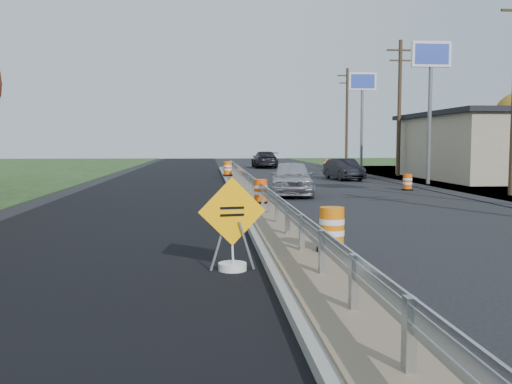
{
  "coord_description": "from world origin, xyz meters",
  "views": [
    {
      "loc": [
        -1.84,
        -14.97,
        2.34
      ],
      "look_at": [
        -0.63,
        -0.76,
        1.1
      ],
      "focal_mm": 40.0,
      "sensor_mm": 36.0,
      "label": 1
    }
  ],
  "objects": [
    {
      "name": "ground",
      "position": [
        0.0,
        0.0,
        0.0
      ],
      "size": [
        140.0,
        140.0,
        0.0
      ],
      "primitive_type": "plane",
      "color": "black",
      "rests_on": "ground"
    },
    {
      "name": "milled_overlay",
      "position": [
        -4.4,
        10.0,
        0.01
      ],
      "size": [
        7.2,
        120.0,
        0.01
      ],
      "primitive_type": "cube",
      "color": "black",
      "rests_on": "ground"
    },
    {
      "name": "median",
      "position": [
        0.0,
        8.0,
        0.11
      ],
      "size": [
        1.6,
        55.0,
        0.23
      ],
      "color": "gray",
      "rests_on": "ground"
    },
    {
      "name": "guardrail",
      "position": [
        0.0,
        9.0,
        0.73
      ],
      "size": [
        0.1,
        46.15,
        0.72
      ],
      "color": "silver",
      "rests_on": "median"
    },
    {
      "name": "pylon_sign_mid",
      "position": [
        10.5,
        16.0,
        6.48
      ],
      "size": [
        2.2,
        0.3,
        7.9
      ],
      "color": "slate",
      "rests_on": "ground"
    },
    {
      "name": "pylon_sign_north",
      "position": [
        10.5,
        30.0,
        6.48
      ],
      "size": [
        2.2,
        0.3,
        7.9
      ],
      "color": "slate",
      "rests_on": "ground"
    },
    {
      "name": "utility_pole_nmid",
      "position": [
        11.5,
        24.0,
        4.93
      ],
      "size": [
        1.9,
        0.26,
        9.4
      ],
      "color": "#473523",
      "rests_on": "ground"
    },
    {
      "name": "utility_pole_north",
      "position": [
        11.5,
        39.0,
        4.93
      ],
      "size": [
        1.9,
        0.26,
        9.4
      ],
      "color": "#473523",
      "rests_on": "ground"
    },
    {
      "name": "caution_sign",
      "position": [
        -1.4,
        -4.73,
        0.44
      ],
      "size": [
        1.23,
        0.52,
        1.72
      ],
      "rotation": [
        0.0,
        0.0,
        0.19
      ],
      "color": "white",
      "rests_on": "ground"
    },
    {
      "name": "barrel_median_near",
      "position": [
        0.55,
        -4.22,
        0.64
      ],
      "size": [
        0.59,
        0.59,
        0.86
      ],
      "color": "black",
      "rests_on": "median"
    },
    {
      "name": "barrel_median_mid",
      "position": [
        -0.0,
        4.7,
        0.63
      ],
      "size": [
        0.57,
        0.57,
        0.84
      ],
      "color": "black",
      "rests_on": "median"
    },
    {
      "name": "barrel_median_far",
      "position": [
        -0.55,
        21.45,
        0.67
      ],
      "size": [
        0.63,
        0.63,
        0.92
      ],
      "color": "black",
      "rests_on": "median"
    },
    {
      "name": "barrel_shoulder_near",
      "position": [
        7.96,
        12.23,
        0.39
      ],
      "size": [
        0.55,
        0.55,
        0.8
      ],
      "color": "black",
      "rests_on": "ground"
    },
    {
      "name": "barrel_shoulder_far",
      "position": [
        7.99,
        31.54,
        0.48
      ],
      "size": [
        0.68,
        0.68,
        1.0
      ],
      "color": "black",
      "rests_on": "ground"
    },
    {
      "name": "car_silver",
      "position": [
        1.89,
        10.07,
        0.77
      ],
      "size": [
        2.32,
        4.7,
        1.54
      ],
      "primitive_type": "imported",
      "rotation": [
        0.0,
        0.0,
        -0.11
      ],
      "color": "#B2B1B6",
      "rests_on": "ground"
    },
    {
      "name": "car_dark_mid",
      "position": [
        6.73,
        20.32,
        0.67
      ],
      "size": [
        1.93,
        4.19,
        1.33
      ],
      "primitive_type": "imported",
      "rotation": [
        0.0,
        0.0,
        0.13
      ],
      "color": "black",
      "rests_on": "ground"
    },
    {
      "name": "car_dark_far",
      "position": [
        3.46,
        37.78,
        0.77
      ],
      "size": [
        2.16,
        5.28,
        1.53
      ],
      "primitive_type": "imported",
      "rotation": [
        0.0,
        0.0,
        3.14
      ],
      "color": "black",
      "rests_on": "ground"
    }
  ]
}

